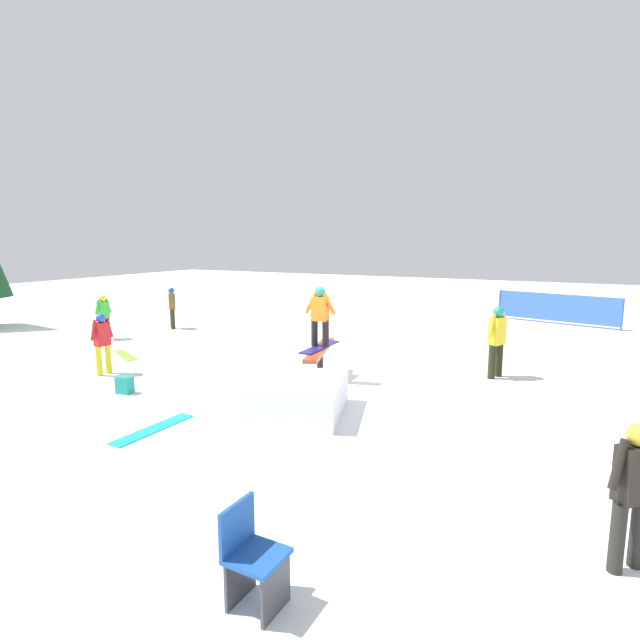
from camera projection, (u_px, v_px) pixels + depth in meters
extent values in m
plane|color=white|center=(320.00, 382.00, 10.76)|extent=(60.00, 60.00, 0.00)
cylinder|color=black|center=(320.00, 367.00, 10.70)|extent=(0.14, 0.14, 0.67)
cube|color=#A53F1E|center=(320.00, 350.00, 10.64)|extent=(2.24, 0.91, 0.08)
cube|color=white|center=(299.00, 397.00, 8.77)|extent=(2.15, 1.95, 0.60)
cube|color=navy|center=(320.00, 347.00, 10.64)|extent=(1.45, 0.31, 0.03)
cylinder|color=black|center=(326.00, 334.00, 10.53)|extent=(0.14, 0.14, 0.55)
cylinder|color=black|center=(314.00, 333.00, 10.65)|extent=(0.14, 0.14, 0.55)
cube|color=orange|center=(320.00, 309.00, 10.50)|extent=(0.22, 0.35, 0.51)
cylinder|color=orange|center=(329.00, 304.00, 10.39)|extent=(0.09, 0.31, 0.47)
cylinder|color=orange|center=(311.00, 303.00, 10.58)|extent=(0.09, 0.31, 0.47)
sphere|color=teal|center=(320.00, 291.00, 10.44)|extent=(0.22, 0.22, 0.22)
cylinder|color=black|center=(499.00, 360.00, 11.13)|extent=(0.15, 0.15, 0.75)
cylinder|color=black|center=(492.00, 362.00, 10.95)|extent=(0.15, 0.15, 0.75)
cube|color=yellow|center=(497.00, 331.00, 10.94)|extent=(0.43, 0.36, 0.60)
cylinder|color=yellow|center=(503.00, 324.00, 11.06)|extent=(0.26, 0.18, 0.54)
cylinder|color=yellow|center=(492.00, 326.00, 10.77)|extent=(0.26, 0.18, 0.54)
sphere|color=teal|center=(498.00, 312.00, 10.87)|extent=(0.24, 0.24, 0.24)
cylinder|color=gold|center=(108.00, 359.00, 11.40)|extent=(0.13, 0.13, 0.67)
cylinder|color=gold|center=(99.00, 361.00, 11.19)|extent=(0.13, 0.13, 0.67)
cube|color=red|center=(102.00, 334.00, 11.20)|extent=(0.32, 0.21, 0.53)
cylinder|color=red|center=(109.00, 328.00, 11.35)|extent=(0.19, 0.09, 0.47)
cylinder|color=red|center=(94.00, 330.00, 11.01)|extent=(0.19, 0.09, 0.47)
sphere|color=blue|center=(101.00, 318.00, 11.14)|extent=(0.20, 0.20, 0.20)
cylinder|color=#292817|center=(172.00, 318.00, 17.25)|extent=(0.14, 0.14, 0.67)
cylinder|color=#292817|center=(173.00, 319.00, 17.01)|extent=(0.14, 0.14, 0.67)
cube|color=brown|center=(172.00, 301.00, 17.03)|extent=(0.36, 0.38, 0.53)
cylinder|color=brown|center=(171.00, 297.00, 17.20)|extent=(0.20, 0.21, 0.48)
cylinder|color=brown|center=(172.00, 299.00, 16.83)|extent=(0.20, 0.21, 0.48)
sphere|color=blue|center=(171.00, 291.00, 16.97)|extent=(0.21, 0.21, 0.21)
cylinder|color=black|center=(108.00, 328.00, 15.41)|extent=(0.13, 0.13, 0.65)
cylinder|color=black|center=(101.00, 329.00, 15.19)|extent=(0.13, 0.13, 0.65)
cube|color=green|center=(103.00, 310.00, 15.21)|extent=(0.32, 0.19, 0.52)
cylinder|color=green|center=(108.00, 306.00, 15.37)|extent=(0.20, 0.08, 0.46)
cylinder|color=green|center=(97.00, 307.00, 15.02)|extent=(0.20, 0.08, 0.46)
sphere|color=yellow|center=(102.00, 298.00, 15.15)|extent=(0.20, 0.20, 0.20)
cylinder|color=#262722|center=(617.00, 538.00, 4.56)|extent=(0.13, 0.13, 0.68)
cylinder|color=#262722|center=(638.00, 533.00, 4.64)|extent=(0.13, 0.13, 0.68)
cube|color=black|center=(634.00, 474.00, 4.51)|extent=(0.36, 0.36, 0.53)
cylinder|color=black|center=(619.00, 464.00, 4.42)|extent=(0.19, 0.18, 0.47)
sphere|color=gold|center=(638.00, 435.00, 4.45)|extent=(0.20, 0.20, 0.20)
cube|color=#1AB3D0|center=(153.00, 429.00, 8.05)|extent=(1.54, 0.35, 0.02)
cube|color=#85E232|center=(125.00, 355.00, 13.18)|extent=(0.89, 1.37, 0.02)
cube|color=#3F3F44|center=(276.00, 590.00, 4.06)|extent=(0.40, 0.04, 0.44)
cube|color=#3F3F44|center=(240.00, 575.00, 4.23)|extent=(0.40, 0.04, 0.44)
cube|color=#1D50A5|center=(257.00, 556.00, 4.11)|extent=(0.45, 0.45, 0.04)
cube|color=#1D50A5|center=(237.00, 525.00, 4.17)|extent=(0.44, 0.05, 0.40)
cube|color=teal|center=(125.00, 385.00, 9.94)|extent=(0.26, 0.32, 0.34)
cylinder|color=blue|center=(623.00, 315.00, 16.65)|extent=(0.06, 0.06, 1.10)
cylinder|color=blue|center=(500.00, 304.00, 19.39)|extent=(0.06, 0.06, 1.10)
cube|color=blue|center=(557.00, 307.00, 18.01)|extent=(1.06, 4.05, 0.99)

